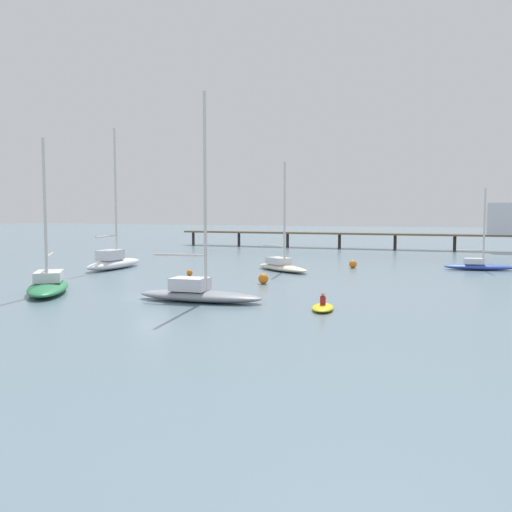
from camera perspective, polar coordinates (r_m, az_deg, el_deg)
ground_plane at (r=41.59m, az=-10.62°, el=-4.16°), size 400.00×400.00×0.00m
pier at (r=94.68m, az=16.00°, el=2.88°), size 57.48×4.69×7.55m
sailboat_green at (r=46.16m, az=-20.30°, el=-2.64°), size 7.73×9.28×11.69m
sailboat_cream at (r=59.33m, az=2.60°, el=-0.88°), size 8.17×7.20×11.34m
sailboat_blue at (r=64.54m, az=21.62°, el=-0.84°), size 7.49×3.18×8.67m
sailboat_gray at (r=39.31m, az=-5.89°, el=-3.49°), size 9.27×3.16×14.31m
sailboat_white at (r=63.01m, az=-14.21°, el=-0.44°), size 3.10×10.01×15.20m
dinghy_yellow at (r=35.88m, az=6.78°, el=-5.16°), size 1.92×3.23×1.14m
mooring_buoy_outer at (r=55.03m, az=-6.74°, el=-1.69°), size 0.59×0.59×0.59m
mooring_buoy_near at (r=62.95m, az=9.79°, el=-0.82°), size 0.86×0.86×0.86m
mooring_buoy_inner at (r=48.48m, az=0.75°, el=-2.31°), size 0.90×0.90×0.90m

